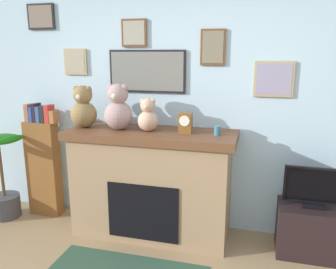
{
  "coord_description": "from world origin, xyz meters",
  "views": [
    {
      "loc": [
        0.82,
        -1.54,
        1.87
      ],
      "look_at": [
        -0.03,
        1.64,
        1.09
      ],
      "focal_mm": 36.53,
      "sensor_mm": 36.0,
      "label": 1
    }
  ],
  "objects_px": {
    "candle_jar": "(217,131)",
    "teddy_bear_grey": "(118,109)",
    "teddy_bear_brown": "(83,109)",
    "tv_stand": "(310,230)",
    "television": "(315,188)",
    "bookshelf": "(44,163)",
    "fireplace": "(152,183)",
    "potted_plant": "(4,190)",
    "mantel_clock": "(185,123)",
    "teddy_bear_cream": "(148,116)"
  },
  "relations": [
    {
      "from": "tv_stand",
      "to": "mantel_clock",
      "type": "xyz_separation_m",
      "value": [
        -1.22,
        -0.02,
        0.97
      ]
    },
    {
      "from": "tv_stand",
      "to": "teddy_bear_grey",
      "type": "xyz_separation_m",
      "value": [
        -1.91,
        -0.02,
        1.08
      ]
    },
    {
      "from": "potted_plant",
      "to": "candle_jar",
      "type": "xyz_separation_m",
      "value": [
        2.43,
        0.08,
        0.83
      ]
    },
    {
      "from": "teddy_bear_cream",
      "to": "candle_jar",
      "type": "bearing_deg",
      "value": 0.04
    },
    {
      "from": "bookshelf",
      "to": "tv_stand",
      "type": "distance_m",
      "value": 2.95
    },
    {
      "from": "bookshelf",
      "to": "tv_stand",
      "type": "xyz_separation_m",
      "value": [
        2.92,
        -0.1,
        -0.39
      ]
    },
    {
      "from": "candle_jar",
      "to": "teddy_bear_grey",
      "type": "relative_size",
      "value": 0.19
    },
    {
      "from": "tv_stand",
      "to": "teddy_bear_cream",
      "type": "relative_size",
      "value": 1.83
    },
    {
      "from": "fireplace",
      "to": "television",
      "type": "bearing_deg",
      "value": -0.09
    },
    {
      "from": "bookshelf",
      "to": "teddy_bear_cream",
      "type": "height_order",
      "value": "teddy_bear_cream"
    },
    {
      "from": "teddy_bear_brown",
      "to": "television",
      "type": "bearing_deg",
      "value": 0.39
    },
    {
      "from": "bookshelf",
      "to": "teddy_bear_grey",
      "type": "height_order",
      "value": "teddy_bear_grey"
    },
    {
      "from": "tv_stand",
      "to": "teddy_bear_brown",
      "type": "xyz_separation_m",
      "value": [
        -2.3,
        -0.02,
        1.07
      ]
    },
    {
      "from": "television",
      "to": "teddy_bear_grey",
      "type": "distance_m",
      "value": 2.02
    },
    {
      "from": "teddy_bear_grey",
      "to": "candle_jar",
      "type": "bearing_deg",
      "value": 0.03
    },
    {
      "from": "teddy_bear_brown",
      "to": "tv_stand",
      "type": "bearing_deg",
      "value": 0.43
    },
    {
      "from": "teddy_bear_brown",
      "to": "teddy_bear_grey",
      "type": "relative_size",
      "value": 0.94
    },
    {
      "from": "tv_stand",
      "to": "fireplace",
      "type": "bearing_deg",
      "value": 179.96
    },
    {
      "from": "candle_jar",
      "to": "tv_stand",
      "type": "bearing_deg",
      "value": 1.05
    },
    {
      "from": "bookshelf",
      "to": "potted_plant",
      "type": "height_order",
      "value": "bookshelf"
    },
    {
      "from": "television",
      "to": "teddy_bear_brown",
      "type": "height_order",
      "value": "teddy_bear_brown"
    },
    {
      "from": "teddy_bear_cream",
      "to": "tv_stand",
      "type": "bearing_deg",
      "value": 0.61
    },
    {
      "from": "bookshelf",
      "to": "mantel_clock",
      "type": "bearing_deg",
      "value": -3.96
    },
    {
      "from": "potted_plant",
      "to": "teddy_bear_cream",
      "type": "height_order",
      "value": "teddy_bear_cream"
    },
    {
      "from": "potted_plant",
      "to": "candle_jar",
      "type": "height_order",
      "value": "candle_jar"
    },
    {
      "from": "candle_jar",
      "to": "bookshelf",
      "type": "bearing_deg",
      "value": 176.68
    },
    {
      "from": "tv_stand",
      "to": "teddy_bear_grey",
      "type": "distance_m",
      "value": 2.19
    },
    {
      "from": "potted_plant",
      "to": "teddy_bear_brown",
      "type": "height_order",
      "value": "teddy_bear_brown"
    },
    {
      "from": "teddy_bear_cream",
      "to": "teddy_bear_grey",
      "type": "bearing_deg",
      "value": -179.97
    },
    {
      "from": "teddy_bear_grey",
      "to": "teddy_bear_cream",
      "type": "height_order",
      "value": "teddy_bear_grey"
    },
    {
      "from": "television",
      "to": "candle_jar",
      "type": "height_order",
      "value": "candle_jar"
    },
    {
      "from": "candle_jar",
      "to": "teddy_bear_grey",
      "type": "xyz_separation_m",
      "value": [
        -1.0,
        -0.0,
        0.16
      ]
    },
    {
      "from": "bookshelf",
      "to": "teddy_bear_grey",
      "type": "distance_m",
      "value": 1.23
    },
    {
      "from": "fireplace",
      "to": "teddy_bear_cream",
      "type": "bearing_deg",
      "value": -145.71
    },
    {
      "from": "teddy_bear_grey",
      "to": "teddy_bear_brown",
      "type": "bearing_deg",
      "value": 179.99
    },
    {
      "from": "teddy_bear_brown",
      "to": "fireplace",
      "type": "bearing_deg",
      "value": 1.44
    },
    {
      "from": "fireplace",
      "to": "television",
      "type": "relative_size",
      "value": 3.1
    },
    {
      "from": "fireplace",
      "to": "mantel_clock",
      "type": "bearing_deg",
      "value": -3.08
    },
    {
      "from": "bookshelf",
      "to": "teddy_bear_cream",
      "type": "xyz_separation_m",
      "value": [
        1.32,
        -0.12,
        0.63
      ]
    },
    {
      "from": "tv_stand",
      "to": "television",
      "type": "relative_size",
      "value": 1.11
    },
    {
      "from": "potted_plant",
      "to": "teddy_bear_brown",
      "type": "distance_m",
      "value": 1.43
    },
    {
      "from": "tv_stand",
      "to": "television",
      "type": "distance_m",
      "value": 0.42
    },
    {
      "from": "candle_jar",
      "to": "teddy_bear_brown",
      "type": "relative_size",
      "value": 0.21
    },
    {
      "from": "candle_jar",
      "to": "teddy_bear_grey",
      "type": "height_order",
      "value": "teddy_bear_grey"
    },
    {
      "from": "bookshelf",
      "to": "mantel_clock",
      "type": "xyz_separation_m",
      "value": [
        1.7,
        -0.12,
        0.58
      ]
    },
    {
      "from": "bookshelf",
      "to": "teddy_bear_grey",
      "type": "relative_size",
      "value": 2.85
    },
    {
      "from": "bookshelf",
      "to": "fireplace",
      "type": "bearing_deg",
      "value": -4.19
    },
    {
      "from": "potted_plant",
      "to": "mantel_clock",
      "type": "xyz_separation_m",
      "value": [
        2.12,
        0.08,
        0.89
      ]
    },
    {
      "from": "television",
      "to": "teddy_bear_grey",
      "type": "relative_size",
      "value": 1.18
    },
    {
      "from": "teddy_bear_brown",
      "to": "teddy_bear_grey",
      "type": "height_order",
      "value": "teddy_bear_grey"
    }
  ]
}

